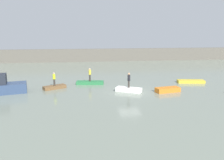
% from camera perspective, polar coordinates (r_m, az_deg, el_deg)
% --- Properties ---
extents(ground_plane, '(120.00, 120.00, 0.00)m').
position_cam_1_polar(ground_plane, '(26.12, 4.60, -3.08)').
color(ground_plane, gray).
extents(embankment_wall, '(80.00, 1.20, 2.93)m').
position_cam_1_polar(embankment_wall, '(52.98, -1.74, 6.40)').
color(embankment_wall, '#666056').
rests_on(embankment_wall, ground_plane).
extents(motorboat, '(5.74, 3.12, 2.24)m').
position_cam_1_polar(motorboat, '(28.21, -26.71, -1.48)').
color(motorboat, '#33476B').
rests_on(motorboat, ground_plane).
extents(rowboat_brown, '(2.85, 2.10, 0.42)m').
position_cam_1_polar(rowboat_brown, '(28.32, -14.44, -1.78)').
color(rowboat_brown, brown).
rests_on(rowboat_brown, ground_plane).
extents(rowboat_green, '(3.73, 1.64, 0.38)m').
position_cam_1_polar(rowboat_green, '(30.07, -5.63, -0.66)').
color(rowboat_green, '#2D7F47').
rests_on(rowboat_green, ground_plane).
extents(rowboat_white, '(3.16, 2.40, 0.48)m').
position_cam_1_polar(rowboat_white, '(26.20, 4.28, -2.48)').
color(rowboat_white, white).
rests_on(rowboat_white, ground_plane).
extents(rowboat_orange, '(3.00, 1.59, 0.53)m').
position_cam_1_polar(rowboat_orange, '(26.83, 14.02, -2.41)').
color(rowboat_orange, orange).
rests_on(rowboat_orange, ground_plane).
extents(rowboat_yellow, '(3.72, 1.65, 0.39)m').
position_cam_1_polar(rowboat_yellow, '(32.51, 19.48, -0.33)').
color(rowboat_yellow, gold).
rests_on(rowboat_yellow, ground_plane).
extents(person_yellow_shirt, '(0.32, 0.32, 1.77)m').
position_cam_1_polar(person_yellow_shirt, '(29.83, -5.68, 1.54)').
color(person_yellow_shirt, '#38332D').
rests_on(person_yellow_shirt, rowboat_green).
extents(person_hiviz_shirt, '(0.32, 0.32, 1.63)m').
position_cam_1_polar(person_hiviz_shirt, '(28.08, -14.56, 0.42)').
color(person_hiviz_shirt, '#38332D').
rests_on(person_hiviz_shirt, rowboat_brown).
extents(person_dark_shirt, '(0.32, 0.32, 1.76)m').
position_cam_1_polar(person_dark_shirt, '(25.91, 4.33, 0.15)').
color(person_dark_shirt, '#38332D').
rests_on(person_dark_shirt, rowboat_white).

